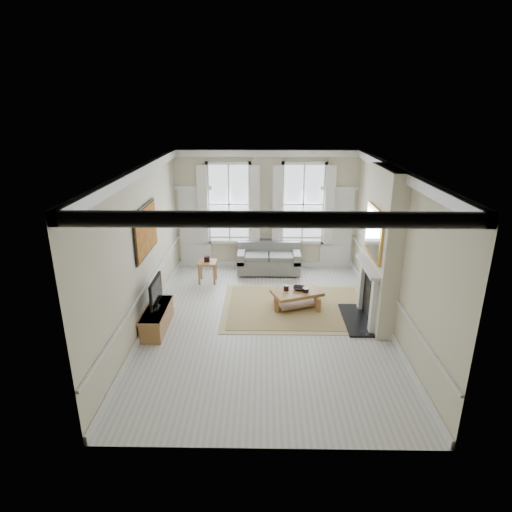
{
  "coord_description": "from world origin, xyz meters",
  "views": [
    {
      "loc": [
        -0.09,
        -8.35,
        4.56
      ],
      "look_at": [
        -0.24,
        0.96,
        1.25
      ],
      "focal_mm": 30.0,
      "sensor_mm": 36.0,
      "label": 1
    }
  ],
  "objects_px": {
    "sofa": "(269,260)",
    "coffee_table": "(297,294)",
    "tv_stand": "(157,318)",
    "side_table": "(207,265)"
  },
  "relations": [
    {
      "from": "coffee_table",
      "to": "sofa",
      "type": "bearing_deg",
      "value": 84.28
    },
    {
      "from": "sofa",
      "to": "coffee_table",
      "type": "bearing_deg",
      "value": -74.36
    },
    {
      "from": "sofa",
      "to": "tv_stand",
      "type": "distance_m",
      "value": 4.12
    },
    {
      "from": "side_table",
      "to": "coffee_table",
      "type": "relative_size",
      "value": 0.46
    },
    {
      "from": "coffee_table",
      "to": "tv_stand",
      "type": "relative_size",
      "value": 0.97
    },
    {
      "from": "side_table",
      "to": "coffee_table",
      "type": "xyz_separation_m",
      "value": [
        2.3,
        -1.53,
        -0.13
      ]
    },
    {
      "from": "tv_stand",
      "to": "sofa",
      "type": "bearing_deg",
      "value": 53.94
    },
    {
      "from": "coffee_table",
      "to": "tv_stand",
      "type": "xyz_separation_m",
      "value": [
        -3.06,
        -1.06,
        -0.1
      ]
    },
    {
      "from": "side_table",
      "to": "tv_stand",
      "type": "distance_m",
      "value": 2.71
    },
    {
      "from": "side_table",
      "to": "coffee_table",
      "type": "height_order",
      "value": "side_table"
    }
  ]
}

